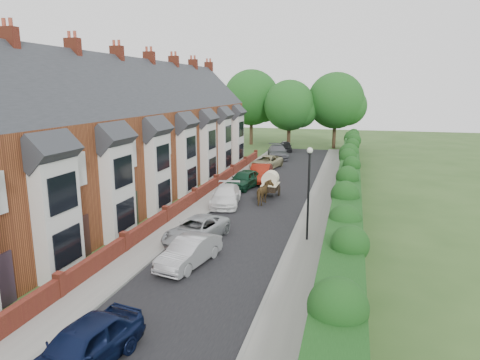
# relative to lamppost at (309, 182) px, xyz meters

# --- Properties ---
(ground) EXTENTS (140.00, 140.00, 0.00)m
(ground) POSITION_rel_lamppost_xyz_m (-3.40, -4.00, -3.30)
(ground) COLOR #2D4C1E
(ground) RESTS_ON ground
(road) EXTENTS (6.00, 58.00, 0.02)m
(road) POSITION_rel_lamppost_xyz_m (-3.90, 7.00, -3.29)
(road) COLOR black
(road) RESTS_ON ground
(pavement_hedge_side) EXTENTS (2.20, 58.00, 0.12)m
(pavement_hedge_side) POSITION_rel_lamppost_xyz_m (0.20, 7.00, -3.24)
(pavement_hedge_side) COLOR gray
(pavement_hedge_side) RESTS_ON ground
(pavement_house_side) EXTENTS (1.70, 58.00, 0.12)m
(pavement_house_side) POSITION_rel_lamppost_xyz_m (-7.75, 7.00, -3.24)
(pavement_house_side) COLOR gray
(pavement_house_side) RESTS_ON ground
(kerb_hedge_side) EXTENTS (0.18, 58.00, 0.13)m
(kerb_hedge_side) POSITION_rel_lamppost_xyz_m (-0.85, 7.00, -3.23)
(kerb_hedge_side) COLOR gray
(kerb_hedge_side) RESTS_ON ground
(kerb_house_side) EXTENTS (0.18, 58.00, 0.13)m
(kerb_house_side) POSITION_rel_lamppost_xyz_m (-6.95, 7.00, -3.23)
(kerb_house_side) COLOR gray
(kerb_house_side) RESTS_ON ground
(hedge) EXTENTS (2.10, 58.00, 2.85)m
(hedge) POSITION_rel_lamppost_xyz_m (2.00, 7.00, -1.70)
(hedge) COLOR #123611
(hedge) RESTS_ON ground
(terrace_row) EXTENTS (9.05, 40.50, 11.50)m
(terrace_row) POSITION_rel_lamppost_xyz_m (-14.27, 5.98, 1.18)
(terrace_row) COLOR #994B27
(terrace_row) RESTS_ON ground
(garden_wall_row) EXTENTS (0.35, 40.35, 1.10)m
(garden_wall_row) POSITION_rel_lamppost_xyz_m (-8.75, 6.00, -2.84)
(garden_wall_row) COLOR maroon
(garden_wall_row) RESTS_ON ground
(lamppost) EXTENTS (0.32, 0.32, 5.16)m
(lamppost) POSITION_rel_lamppost_xyz_m (0.00, 0.00, 0.00)
(lamppost) COLOR black
(lamppost) RESTS_ON ground
(tree_far_left) EXTENTS (7.14, 6.80, 9.29)m
(tree_far_left) POSITION_rel_lamppost_xyz_m (-6.05, 36.08, 2.41)
(tree_far_left) COLOR #332316
(tree_far_left) RESTS_ON ground
(tree_far_right) EXTENTS (7.98, 7.60, 10.31)m
(tree_far_right) POSITION_rel_lamppost_xyz_m (-0.01, 38.08, 3.02)
(tree_far_right) COLOR #332316
(tree_far_right) RESTS_ON ground
(tree_far_back) EXTENTS (8.40, 8.00, 10.82)m
(tree_far_back) POSITION_rel_lamppost_xyz_m (-11.99, 39.08, 3.32)
(tree_far_back) COLOR #332316
(tree_far_back) RESTS_ON ground
(car_navy) EXTENTS (2.41, 4.51, 1.46)m
(car_navy) POSITION_rel_lamppost_xyz_m (-5.23, -12.58, -2.57)
(car_navy) COLOR #0B1434
(car_navy) RESTS_ON ground
(car_silver_a) EXTENTS (2.16, 4.22, 1.32)m
(car_silver_a) POSITION_rel_lamppost_xyz_m (-5.01, -4.60, -2.63)
(car_silver_a) COLOR #A4A5A9
(car_silver_a) RESTS_ON ground
(car_silver_b) EXTENTS (3.01, 4.90, 1.27)m
(car_silver_b) POSITION_rel_lamppost_xyz_m (-5.85, -1.42, -2.66)
(car_silver_b) COLOR #A6A9AD
(car_silver_b) RESTS_ON ground
(car_white) EXTENTS (2.65, 4.93, 1.36)m
(car_white) POSITION_rel_lamppost_xyz_m (-6.40, 6.01, -2.62)
(car_white) COLOR white
(car_white) RESTS_ON ground
(car_green) EXTENTS (2.76, 4.75, 1.52)m
(car_green) POSITION_rel_lamppost_xyz_m (-6.40, 11.39, -2.54)
(car_green) COLOR #0F3420
(car_green) RESTS_ON ground
(car_red) EXTENTS (2.02, 4.85, 1.56)m
(car_red) POSITION_rel_lamppost_xyz_m (-5.64, 14.20, -2.52)
(car_red) COLOR maroon
(car_red) RESTS_ON ground
(car_beige) EXTENTS (3.10, 5.17, 1.34)m
(car_beige) POSITION_rel_lamppost_xyz_m (-6.40, 20.50, -2.63)
(car_beige) COLOR tan
(car_beige) RESTS_ON ground
(car_grey) EXTENTS (3.47, 5.77, 1.56)m
(car_grey) POSITION_rel_lamppost_xyz_m (-6.40, 27.39, -2.51)
(car_grey) COLOR #55565C
(car_grey) RESTS_ON ground
(car_black) EXTENTS (2.28, 4.09, 1.32)m
(car_black) POSITION_rel_lamppost_xyz_m (-6.40, 33.55, -2.64)
(car_black) COLOR black
(car_black) RESTS_ON ground
(horse) EXTENTS (1.03, 2.03, 1.67)m
(horse) POSITION_rel_lamppost_xyz_m (-3.77, 6.89, -2.46)
(horse) COLOR brown
(horse) RESTS_ON ground
(horse_cart) EXTENTS (1.27, 2.80, 2.02)m
(horse_cart) POSITION_rel_lamppost_xyz_m (-3.77, 9.02, -2.14)
(horse_cart) COLOR black
(horse_cart) RESTS_ON ground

